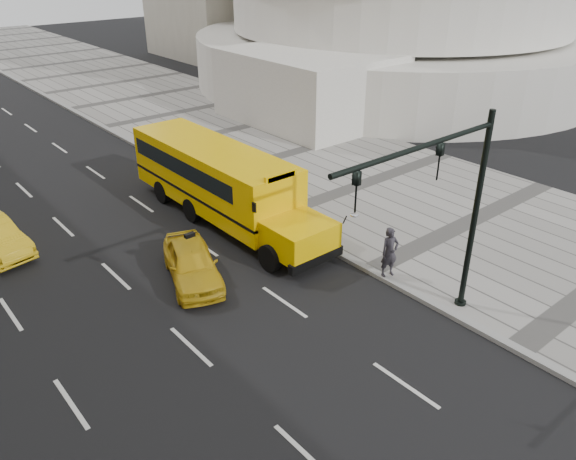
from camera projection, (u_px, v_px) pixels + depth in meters
ground at (142, 267)px, 20.14m from camera, size 140.00×140.00×0.00m
sidewalk_museum at (370, 183)px, 26.96m from camera, size 12.00×140.00×0.15m
curb_museum at (272, 218)px, 23.53m from camera, size 0.30×140.00×0.15m
school_bus at (217, 177)px, 23.09m from camera, size 2.96×11.56×3.19m
taxi_near at (192, 263)px, 19.05m from camera, size 2.85×4.25×1.35m
pedestrian at (390, 252)px, 18.95m from camera, size 0.74×0.59×1.79m
traffic_signal at (450, 202)px, 15.22m from camera, size 6.18×0.36×6.40m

